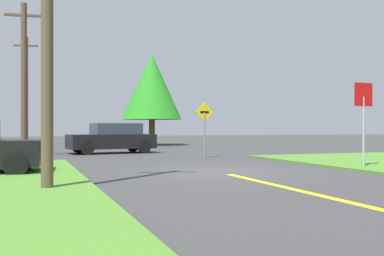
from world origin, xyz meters
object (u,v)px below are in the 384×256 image
at_px(car_approaching_junction, 113,138).
at_px(pine_tree_center, 152,87).
at_px(stop_sign, 363,108).
at_px(direction_sign, 204,123).
at_px(utility_pole_mid, 24,77).
at_px(utility_pole_far, 26,90).

relative_size(car_approaching_junction, pine_tree_center, 0.67).
xyz_separation_m(stop_sign, direction_sign, (-3.06, 6.93, -0.48)).
xyz_separation_m(stop_sign, utility_pole_mid, (-10.85, 11.23, 1.79)).
height_order(car_approaching_junction, direction_sign, direction_sign).
bearing_deg(pine_tree_center, stop_sign, -86.06).
xyz_separation_m(stop_sign, car_approaching_junction, (-6.36, 12.07, -1.26)).
relative_size(utility_pole_far, pine_tree_center, 1.16).
bearing_deg(stop_sign, car_approaching_junction, -67.72).
xyz_separation_m(stop_sign, pine_tree_center, (-1.52, 22.08, 2.50)).
bearing_deg(utility_pole_mid, direction_sign, -28.89).
distance_m(stop_sign, direction_sign, 7.59).
height_order(utility_pole_mid, pine_tree_center, utility_pole_mid).
height_order(stop_sign, car_approaching_junction, stop_sign).
distance_m(car_approaching_junction, utility_pole_mid, 5.49).
bearing_deg(utility_pole_far, stop_sign, -66.24).
height_order(car_approaching_junction, utility_pole_mid, utility_pole_mid).
bearing_deg(stop_sign, direction_sign, -71.70).
distance_m(car_approaching_junction, utility_pole_far, 13.62).
xyz_separation_m(direction_sign, pine_tree_center, (1.54, 15.15, 2.98)).
bearing_deg(utility_pole_far, utility_pole_mid, -90.34).
height_order(stop_sign, pine_tree_center, pine_tree_center).
relative_size(utility_pole_mid, direction_sign, 2.94).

